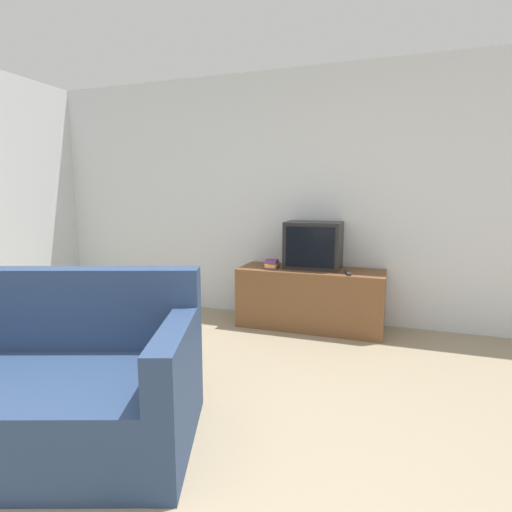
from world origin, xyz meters
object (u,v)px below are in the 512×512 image
(tv_stand, at_px, (310,298))
(couch, at_px, (14,389))
(television, at_px, (313,245))
(remote_on_stand, at_px, (348,273))
(book_stack, at_px, (272,264))

(tv_stand, xyz_separation_m, couch, (-1.14, -2.39, -0.00))
(television, xyz_separation_m, remote_on_stand, (0.37, -0.21, -0.22))
(tv_stand, height_order, couch, couch)
(television, distance_m, book_stack, 0.46)
(television, xyz_separation_m, book_stack, (-0.39, -0.14, -0.19))
(tv_stand, xyz_separation_m, television, (0.00, 0.07, 0.53))
(tv_stand, height_order, book_stack, book_stack)
(tv_stand, bearing_deg, television, 86.80)
(tv_stand, distance_m, book_stack, 0.52)
(couch, xyz_separation_m, remote_on_stand, (1.51, 2.25, 0.31))
(book_stack, distance_m, remote_on_stand, 0.77)
(television, height_order, couch, television)
(book_stack, height_order, remote_on_stand, book_stack)
(television, distance_m, remote_on_stand, 0.48)
(couch, relative_size, book_stack, 10.14)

